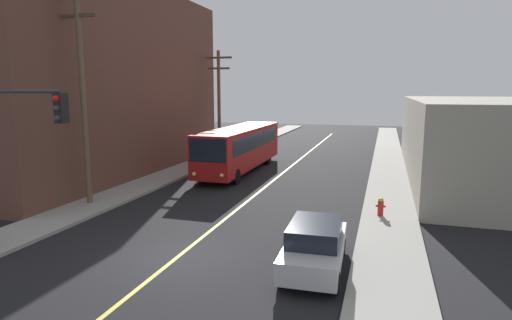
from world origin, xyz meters
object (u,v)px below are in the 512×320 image
utility_pole_near (82,87)px  utility_pole_mid (219,98)px  city_bus (240,147)px  traffic_signal_left_corner (17,136)px  fire_hydrant (381,206)px  parked_car_silver (315,245)px

utility_pole_near → utility_pole_mid: utility_pole_near is taller
city_bus → traffic_signal_left_corner: (-2.28, -17.21, 2.49)m
utility_pole_near → traffic_signal_left_corner: (2.14, -6.17, -1.75)m
city_bus → traffic_signal_left_corner: size_ratio=2.03×
utility_pole_mid → traffic_signal_left_corner: size_ratio=1.51×
utility_pole_near → fire_hydrant: bearing=7.9°
utility_pole_near → traffic_signal_left_corner: utility_pole_near is taller
utility_pole_mid → traffic_signal_left_corner: bearing=-85.9°
fire_hydrant → parked_car_silver: bearing=-107.2°
utility_pole_near → traffic_signal_left_corner: size_ratio=1.80×
traffic_signal_left_corner → city_bus: bearing=82.5°
utility_pole_mid → parked_car_silver: bearing=-60.7°
parked_car_silver → traffic_signal_left_corner: bearing=-170.7°
parked_car_silver → city_bus: bearing=117.2°
city_bus → traffic_signal_left_corner: bearing=-97.5°
parked_car_silver → fire_hydrant: parked_car_silver is taller
utility_pole_mid → utility_pole_near: bearing=-91.7°
traffic_signal_left_corner → utility_pole_near: bearing=109.1°
parked_car_silver → traffic_signal_left_corner: (-10.25, -1.68, 3.46)m
parked_car_silver → fire_hydrant: bearing=72.8°
city_bus → fire_hydrant: (9.99, -9.05, -1.23)m
city_bus → utility_pole_mid: bearing=124.5°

